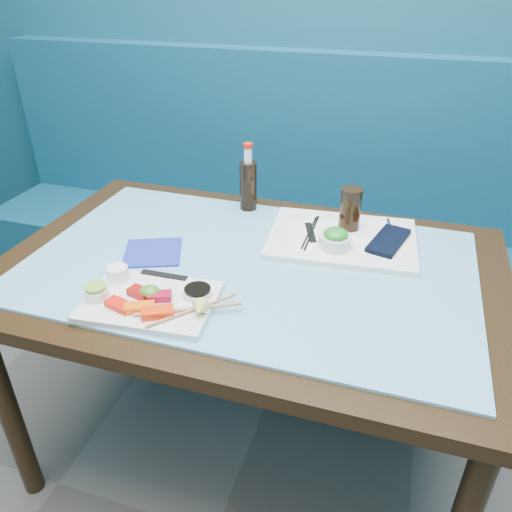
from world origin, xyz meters
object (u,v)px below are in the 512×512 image
(dining_table, at_px, (249,290))
(sashimi_plate, at_px, (150,301))
(cola_bottle_body, at_px, (248,186))
(serving_tray, at_px, (342,238))
(blue_napkin, at_px, (153,252))
(cola_glass, at_px, (350,209))
(seaweed_bowl, at_px, (335,242))
(booth_bench, at_px, (307,243))

(dining_table, xyz_separation_m, sashimi_plate, (-0.17, -0.26, 0.10))
(dining_table, height_order, cola_bottle_body, cola_bottle_body)
(serving_tray, xyz_separation_m, blue_napkin, (-0.51, -0.24, -0.00))
(dining_table, xyz_separation_m, cola_bottle_body, (-0.11, 0.34, 0.17))
(sashimi_plate, relative_size, cola_glass, 2.40)
(cola_bottle_body, bearing_deg, seaweed_bowl, -32.19)
(seaweed_bowl, distance_m, cola_bottle_body, 0.39)
(booth_bench, height_order, dining_table, booth_bench)
(cola_glass, bearing_deg, sashimi_plate, -127.89)
(serving_tray, distance_m, seaweed_bowl, 0.08)
(sashimi_plate, bearing_deg, dining_table, 51.75)
(serving_tray, bearing_deg, dining_table, -142.49)
(serving_tray, height_order, blue_napkin, serving_tray)
(booth_bench, xyz_separation_m, blue_napkin, (-0.28, -0.87, 0.39))
(cola_bottle_body, distance_m, blue_napkin, 0.42)
(booth_bench, bearing_deg, sashimi_plate, -98.67)
(seaweed_bowl, distance_m, cola_glass, 0.14)
(booth_bench, relative_size, seaweed_bowl, 32.42)
(cola_glass, xyz_separation_m, cola_bottle_body, (-0.35, 0.08, -0.00))
(cola_glass, bearing_deg, seaweed_bowl, -98.75)
(dining_table, distance_m, blue_napkin, 0.30)
(dining_table, height_order, serving_tray, serving_tray)
(booth_bench, height_order, serving_tray, booth_bench)
(dining_table, bearing_deg, cola_glass, 47.87)
(sashimi_plate, bearing_deg, cola_glass, 46.86)
(booth_bench, relative_size, cola_bottle_body, 18.47)
(serving_tray, relative_size, seaweed_bowl, 4.67)
(booth_bench, xyz_separation_m, cola_glass, (0.24, -0.58, 0.47))
(cola_bottle_body, bearing_deg, blue_napkin, -113.93)
(booth_bench, relative_size, dining_table, 2.14)
(blue_napkin, bearing_deg, dining_table, 6.76)
(booth_bench, xyz_separation_m, dining_table, (0.00, -0.84, 0.29))
(seaweed_bowl, xyz_separation_m, cola_bottle_body, (-0.33, 0.21, 0.05))
(cola_glass, relative_size, blue_napkin, 0.83)
(seaweed_bowl, relative_size, blue_napkin, 0.58)
(dining_table, height_order, blue_napkin, blue_napkin)
(sashimi_plate, distance_m, cola_bottle_body, 0.61)
(dining_table, bearing_deg, booth_bench, 90.00)
(cola_glass, xyz_separation_m, blue_napkin, (-0.52, -0.30, -0.08))
(sashimi_plate, bearing_deg, booth_bench, 76.08)
(dining_table, distance_m, sashimi_plate, 0.32)
(dining_table, bearing_deg, cola_bottle_body, 108.41)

